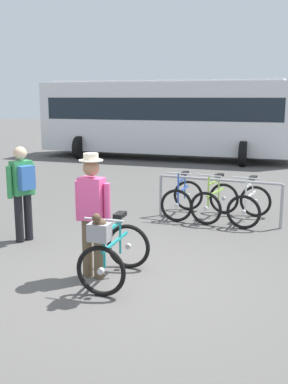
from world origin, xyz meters
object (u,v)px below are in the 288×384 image
(racked_bike_lime, at_px, (215,201))
(racked_bike_white, at_px, (250,205))
(featured_bicycle, at_px, (112,250))
(racked_bike_blue, at_px, (183,198))
(person_with_featured_bike, at_px, (92,210))
(bus_distant, at_px, (166,115))
(pedestrian_with_backpack, at_px, (23,188))

(racked_bike_lime, relative_size, racked_bike_white, 1.01)
(racked_bike_lime, distance_m, featured_bicycle, 3.86)
(racked_bike_blue, relative_size, racked_bike_lime, 0.92)
(racked_bike_blue, xyz_separation_m, racked_bike_white, (1.39, -0.14, 0.00))
(racked_bike_lime, bearing_deg, person_with_featured_bike, -106.61)
(racked_bike_lime, distance_m, racked_bike_white, 0.70)
(bus_distant, bearing_deg, featured_bicycle, -77.63)
(racked_bike_blue, relative_size, racked_bike_white, 0.93)
(racked_bike_lime, height_order, person_with_featured_bike, person_with_featured_bike)
(racked_bike_blue, distance_m, racked_bike_white, 1.40)
(racked_bike_blue, relative_size, pedestrian_with_backpack, 0.67)
(racked_bike_lime, distance_m, bus_distant, 9.70)
(racked_bike_blue, distance_m, racked_bike_lime, 0.70)
(racked_bike_lime, xyz_separation_m, featured_bicycle, (-0.73, -3.79, 0.12))
(pedestrian_with_backpack, distance_m, bus_distant, 11.47)
(racked_bike_blue, distance_m, person_with_featured_bike, 3.75)
(featured_bicycle, distance_m, pedestrian_with_backpack, 2.55)
(racked_bike_lime, distance_m, person_with_featured_bike, 3.82)
(person_with_featured_bike, relative_size, pedestrian_with_backpack, 1.05)
(featured_bicycle, bearing_deg, racked_bike_white, 69.06)
(featured_bicycle, bearing_deg, racked_bike_blue, 89.56)
(racked_bike_lime, bearing_deg, featured_bicycle, -100.86)
(racked_bike_lime, relative_size, featured_bicycle, 0.99)
(racked_bike_blue, bearing_deg, pedestrian_with_backpack, -130.44)
(racked_bike_lime, height_order, racked_bike_white, same)
(featured_bicycle, height_order, pedestrian_with_backpack, pedestrian_with_backpack)
(racked_bike_lime, relative_size, bus_distant, 0.12)
(racked_bike_white, distance_m, person_with_featured_bike, 4.01)
(racked_bike_blue, height_order, person_with_featured_bike, person_with_featured_bike)
(pedestrian_with_backpack, height_order, bus_distant, bus_distant)
(bus_distant, bearing_deg, racked_bike_lime, -68.51)
(racked_bike_blue, height_order, featured_bicycle, featured_bicycle)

